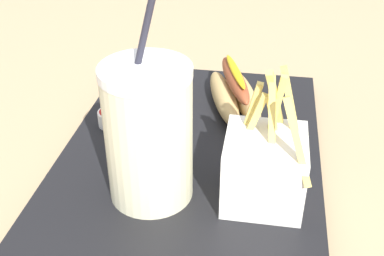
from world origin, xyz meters
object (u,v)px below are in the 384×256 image
fries_basket (264,167)px  ketchup_cup_1 (158,100)px  ketchup_cup_2 (111,117)px  hot_dog_1 (234,93)px  soda_cup (149,134)px

fries_basket → ketchup_cup_1: bearing=41.9°
ketchup_cup_2 → ketchup_cup_1: bearing=-43.2°
hot_dog_1 → ketchup_cup_1: size_ratio=4.94×
soda_cup → ketchup_cup_2: soda_cup is taller
soda_cup → hot_dog_1: soda_cup is taller
soda_cup → fries_basket: (0.01, -0.12, -0.04)m
soda_cup → fries_basket: bearing=-84.9°
hot_dog_1 → ketchup_cup_1: 0.11m
fries_basket → ketchup_cup_2: 0.25m
fries_basket → ketchup_cup_1: (0.18, 0.16, -0.03)m
ketchup_cup_1 → ketchup_cup_2: (-0.06, 0.05, -0.00)m
fries_basket → hot_dog_1: fries_basket is taller
hot_dog_1 → ketchup_cup_2: bearing=114.7°
fries_basket → hot_dog_1: bearing=14.3°
ketchup_cup_1 → ketchup_cup_2: same height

